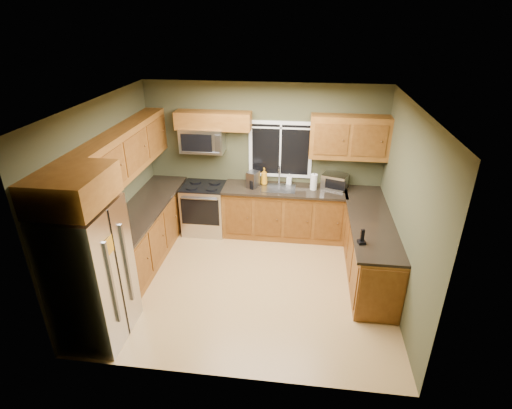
% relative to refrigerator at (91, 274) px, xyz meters
% --- Properties ---
extents(floor, '(4.20, 4.20, 0.00)m').
position_rel_refrigerator_xyz_m(floor, '(1.74, 1.30, -0.90)').
color(floor, '#A77D49').
rests_on(floor, ground).
extents(ceiling, '(4.20, 4.20, 0.00)m').
position_rel_refrigerator_xyz_m(ceiling, '(1.74, 1.30, 1.80)').
color(ceiling, white).
rests_on(ceiling, back_wall).
extents(back_wall, '(4.20, 0.00, 4.20)m').
position_rel_refrigerator_xyz_m(back_wall, '(1.74, 3.10, 0.45)').
color(back_wall, '#3E3F27').
rests_on(back_wall, ground).
extents(front_wall, '(4.20, 0.00, 4.20)m').
position_rel_refrigerator_xyz_m(front_wall, '(1.74, -0.50, 0.45)').
color(front_wall, '#3E3F27').
rests_on(front_wall, ground).
extents(left_wall, '(0.00, 3.60, 3.60)m').
position_rel_refrigerator_xyz_m(left_wall, '(-0.36, 1.30, 0.45)').
color(left_wall, '#3E3F27').
rests_on(left_wall, ground).
extents(right_wall, '(0.00, 3.60, 3.60)m').
position_rel_refrigerator_xyz_m(right_wall, '(3.84, 1.30, 0.45)').
color(right_wall, '#3E3F27').
rests_on(right_wall, ground).
extents(window, '(1.12, 0.03, 1.02)m').
position_rel_refrigerator_xyz_m(window, '(2.04, 3.08, 0.65)').
color(window, white).
rests_on(window, back_wall).
extents(base_cabinets_left, '(0.60, 2.65, 0.90)m').
position_rel_refrigerator_xyz_m(base_cabinets_left, '(-0.06, 1.78, -0.45)').
color(base_cabinets_left, brown).
rests_on(base_cabinets_left, ground).
extents(countertop_left, '(0.65, 2.65, 0.04)m').
position_rel_refrigerator_xyz_m(countertop_left, '(-0.04, 1.78, 0.02)').
color(countertop_left, black).
rests_on(countertop_left, base_cabinets_left).
extents(base_cabinets_back, '(2.17, 0.60, 0.90)m').
position_rel_refrigerator_xyz_m(base_cabinets_back, '(2.15, 2.80, -0.45)').
color(base_cabinets_back, brown).
rests_on(base_cabinets_back, ground).
extents(countertop_back, '(2.17, 0.65, 0.04)m').
position_rel_refrigerator_xyz_m(countertop_back, '(2.15, 2.78, 0.02)').
color(countertop_back, black).
rests_on(countertop_back, base_cabinets_back).
extents(base_cabinets_peninsula, '(0.60, 2.52, 0.90)m').
position_rel_refrigerator_xyz_m(base_cabinets_peninsula, '(3.54, 1.84, -0.45)').
color(base_cabinets_peninsula, brown).
rests_on(base_cabinets_peninsula, ground).
extents(countertop_peninsula, '(0.65, 2.50, 0.04)m').
position_rel_refrigerator_xyz_m(countertop_peninsula, '(3.51, 1.85, 0.02)').
color(countertop_peninsula, black).
rests_on(countertop_peninsula, base_cabinets_peninsula).
extents(upper_cabinets_left, '(0.33, 2.65, 0.72)m').
position_rel_refrigerator_xyz_m(upper_cabinets_left, '(-0.20, 1.78, 0.96)').
color(upper_cabinets_left, brown).
rests_on(upper_cabinets_left, left_wall).
extents(upper_cabinets_back_left, '(1.30, 0.33, 0.30)m').
position_rel_refrigerator_xyz_m(upper_cabinets_back_left, '(0.89, 2.94, 1.17)').
color(upper_cabinets_back_left, brown).
rests_on(upper_cabinets_back_left, back_wall).
extents(upper_cabinets_back_right, '(1.30, 0.33, 0.72)m').
position_rel_refrigerator_xyz_m(upper_cabinets_back_right, '(3.19, 2.94, 0.96)').
color(upper_cabinets_back_right, brown).
rests_on(upper_cabinets_back_right, back_wall).
extents(upper_cabinet_over_fridge, '(0.72, 0.90, 0.38)m').
position_rel_refrigerator_xyz_m(upper_cabinet_over_fridge, '(-0.00, 0.00, 1.13)').
color(upper_cabinet_over_fridge, brown).
rests_on(upper_cabinet_over_fridge, left_wall).
extents(refrigerator, '(0.74, 0.90, 1.80)m').
position_rel_refrigerator_xyz_m(refrigerator, '(0.00, 0.00, 0.00)').
color(refrigerator, '#B7B7BC').
rests_on(refrigerator, ground).
extents(range, '(0.76, 0.69, 0.94)m').
position_rel_refrigerator_xyz_m(range, '(0.69, 2.77, -0.43)').
color(range, '#B7B7BC').
rests_on(range, ground).
extents(microwave, '(0.76, 0.41, 0.42)m').
position_rel_refrigerator_xyz_m(microwave, '(0.69, 2.91, 0.83)').
color(microwave, '#B7B7BC').
rests_on(microwave, back_wall).
extents(sink, '(0.60, 0.42, 0.36)m').
position_rel_refrigerator_xyz_m(sink, '(2.04, 2.79, 0.05)').
color(sink, slate).
rests_on(sink, countertop_back).
extents(toaster_oven, '(0.49, 0.44, 0.26)m').
position_rel_refrigerator_xyz_m(toaster_oven, '(3.02, 2.92, 0.17)').
color(toaster_oven, '#B7B7BC').
rests_on(toaster_oven, countertop_back).
extents(coffee_maker, '(0.24, 0.28, 0.29)m').
position_rel_refrigerator_xyz_m(coffee_maker, '(1.59, 2.77, 0.17)').
color(coffee_maker, slate).
rests_on(coffee_maker, countertop_back).
extents(kettle, '(0.15, 0.15, 0.25)m').
position_rel_refrigerator_xyz_m(kettle, '(1.56, 2.95, 0.16)').
color(kettle, '#B7B7BC').
rests_on(kettle, countertop_back).
extents(paper_towel_roll, '(0.15, 0.15, 0.31)m').
position_rel_refrigerator_xyz_m(paper_towel_roll, '(2.65, 2.81, 0.18)').
color(paper_towel_roll, white).
rests_on(paper_towel_roll, countertop_back).
extents(soap_bottle_a, '(0.15, 0.15, 0.31)m').
position_rel_refrigerator_xyz_m(soap_bottle_a, '(1.77, 2.93, 0.19)').
color(soap_bottle_a, '#C77E12').
rests_on(soap_bottle_a, countertop_back).
extents(soap_bottle_b, '(0.10, 0.10, 0.19)m').
position_rel_refrigerator_xyz_m(soap_bottle_b, '(2.22, 3.00, 0.13)').
color(soap_bottle_b, white).
rests_on(soap_bottle_b, countertop_back).
extents(soap_bottle_c, '(0.15, 0.15, 0.15)m').
position_rel_refrigerator_xyz_m(soap_bottle_c, '(1.49, 3.00, 0.12)').
color(soap_bottle_c, white).
rests_on(soap_bottle_c, countertop_back).
extents(cordless_phone, '(0.12, 0.12, 0.21)m').
position_rel_refrigerator_xyz_m(cordless_phone, '(3.29, 1.07, 0.10)').
color(cordless_phone, black).
rests_on(cordless_phone, countertop_peninsula).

